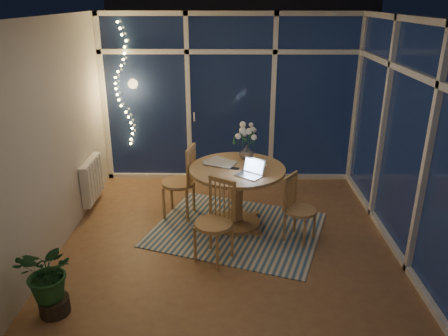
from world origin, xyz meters
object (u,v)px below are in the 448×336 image
at_px(laptop, 249,168).
at_px(dining_table, 237,198).
at_px(potted_plant, 50,279).
at_px(chair_left, 178,181).
at_px(flower_vase, 246,152).
at_px(chair_right, 301,209).
at_px(chair_front, 214,222).

bearing_deg(laptop, dining_table, 153.00).
distance_m(laptop, potted_plant, 2.42).
distance_m(chair_left, flower_vase, 0.99).
xyz_separation_m(chair_left, chair_right, (1.53, -0.63, -0.08)).
relative_size(laptop, potted_plant, 0.38).
relative_size(flower_vase, potted_plant, 0.28).
xyz_separation_m(flower_vase, potted_plant, (-1.86, -2.02, -0.54)).
distance_m(dining_table, laptop, 0.59).
height_order(dining_table, chair_front, chair_front).
bearing_deg(chair_right, chair_left, 103.16).
height_order(dining_table, chair_left, chair_left).
height_order(chair_front, flower_vase, flower_vase).
relative_size(chair_front, flower_vase, 4.53).
bearing_deg(flower_vase, chair_left, -178.36).
height_order(flower_vase, potted_plant, flower_vase).
bearing_deg(chair_right, chair_front, 148.63).
relative_size(chair_left, laptop, 3.51).
height_order(dining_table, potted_plant, dining_table).
xyz_separation_m(chair_right, potted_plant, (-2.49, -1.36, -0.04)).
xyz_separation_m(dining_table, chair_right, (0.76, -0.34, 0.02)).
relative_size(dining_table, flower_vase, 5.68).
relative_size(chair_right, laptop, 2.93).
relative_size(chair_left, potted_plant, 1.34).
distance_m(dining_table, chair_left, 0.83).
xyz_separation_m(chair_front, potted_plant, (-1.47, -0.93, -0.10)).
bearing_deg(chair_front, laptop, 84.38).
bearing_deg(chair_left, potted_plant, -14.47).
bearing_deg(dining_table, chair_right, -24.51).
distance_m(chair_left, chair_right, 1.66).
bearing_deg(chair_left, flower_vase, 102.89).
xyz_separation_m(dining_table, potted_plant, (-1.73, -1.71, -0.03)).
xyz_separation_m(chair_left, flower_vase, (0.90, 0.03, 0.41)).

